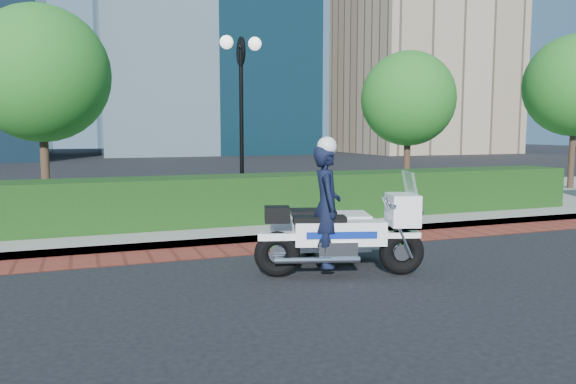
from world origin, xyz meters
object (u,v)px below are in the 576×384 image
object	(u,v)px
tree_c	(408,99)
police_motorcycle	(330,225)
tree_b	(41,74)
tree_d	(576,86)
lamppost	(241,95)

from	to	relation	value
tree_c	police_motorcycle	size ratio (longest dim) A/B	1.74
tree_b	tree_d	world-z (taller)	tree_d
police_motorcycle	tree_b	bearing A→B (deg)	138.63
lamppost	tree_c	distance (m)	5.65
tree_c	tree_d	size ratio (longest dim) A/B	0.83
tree_b	police_motorcycle	size ratio (longest dim) A/B	1.98
lamppost	tree_c	world-z (taller)	tree_c
lamppost	tree_d	bearing A→B (deg)	6.18
lamppost	tree_c	size ratio (longest dim) A/B	0.98
tree_b	tree_d	xyz separation A→B (m)	(16.50, 0.00, 0.18)
tree_d	police_motorcycle	distance (m)	14.29
tree_b	lamppost	bearing A→B (deg)	-16.11
tree_b	tree_c	xyz separation A→B (m)	(10.00, -0.00, -0.39)
lamppost	tree_b	world-z (taller)	tree_b
tree_c	police_motorcycle	distance (m)	9.23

